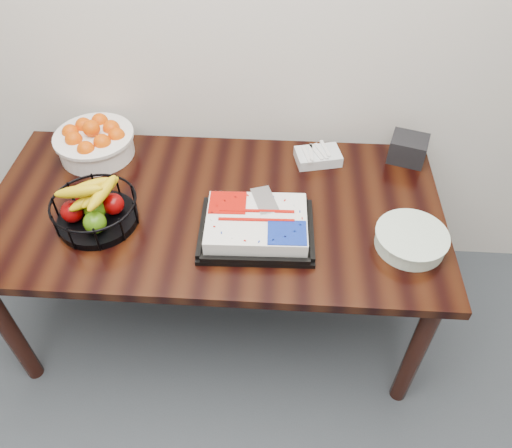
# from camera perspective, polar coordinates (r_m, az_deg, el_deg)

# --- Properties ---
(table) EXTENTS (1.80, 0.90, 0.75)m
(table) POSITION_cam_1_polar(r_m,az_deg,el_deg) (2.04, -4.70, 0.33)
(table) COLOR black
(table) RESTS_ON ground
(cake_tray) EXTENTS (0.43, 0.34, 0.09)m
(cake_tray) POSITION_cam_1_polar(r_m,az_deg,el_deg) (1.84, 0.07, -0.20)
(cake_tray) COLOR black
(cake_tray) RESTS_ON table
(tangerine_bowl) EXTENTS (0.34, 0.34, 0.22)m
(tangerine_bowl) POSITION_cam_1_polar(r_m,az_deg,el_deg) (2.28, -18.06, 9.46)
(tangerine_bowl) COLOR white
(tangerine_bowl) RESTS_ON table
(fruit_basket) EXTENTS (0.32, 0.32, 0.17)m
(fruit_basket) POSITION_cam_1_polar(r_m,az_deg,el_deg) (1.95, -17.93, 1.67)
(fruit_basket) COLOR black
(fruit_basket) RESTS_ON table
(plate_stack) EXTENTS (0.26, 0.26, 0.06)m
(plate_stack) POSITION_cam_1_polar(r_m,az_deg,el_deg) (1.89, 17.27, -1.72)
(plate_stack) COLOR white
(plate_stack) RESTS_ON table
(fork_bag) EXTENTS (0.21, 0.16, 0.05)m
(fork_bag) POSITION_cam_1_polar(r_m,az_deg,el_deg) (2.18, 7.10, 7.71)
(fork_bag) COLOR silver
(fork_bag) RESTS_ON table
(napkin_box) EXTENTS (0.18, 0.17, 0.11)m
(napkin_box) POSITION_cam_1_polar(r_m,az_deg,el_deg) (2.26, 16.98, 8.23)
(napkin_box) COLOR black
(napkin_box) RESTS_ON table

